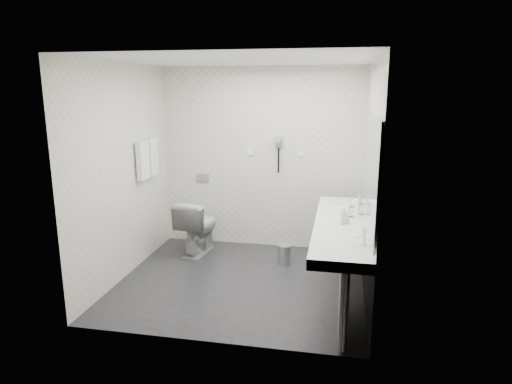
# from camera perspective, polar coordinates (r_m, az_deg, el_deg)

# --- Properties ---
(floor) EXTENTS (2.80, 2.80, 0.00)m
(floor) POSITION_cam_1_polar(r_m,az_deg,el_deg) (5.35, -1.92, -11.31)
(floor) COLOR #252429
(floor) RESTS_ON ground
(ceiling) EXTENTS (2.80, 2.80, 0.00)m
(ceiling) POSITION_cam_1_polar(r_m,az_deg,el_deg) (4.88, -2.15, 16.49)
(ceiling) COLOR white
(ceiling) RESTS_ON wall_back
(wall_back) EXTENTS (2.80, 0.00, 2.80)m
(wall_back) POSITION_cam_1_polar(r_m,az_deg,el_deg) (6.22, 0.66, 4.24)
(wall_back) COLOR white
(wall_back) RESTS_ON floor
(wall_front) EXTENTS (2.80, 0.00, 2.80)m
(wall_front) POSITION_cam_1_polar(r_m,az_deg,el_deg) (3.74, -6.48, -1.90)
(wall_front) COLOR white
(wall_front) RESTS_ON floor
(wall_left) EXTENTS (0.00, 2.60, 2.60)m
(wall_left) POSITION_cam_1_polar(r_m,az_deg,el_deg) (5.45, -16.55, 2.40)
(wall_left) COLOR white
(wall_left) RESTS_ON floor
(wall_right) EXTENTS (0.00, 2.60, 2.60)m
(wall_right) POSITION_cam_1_polar(r_m,az_deg,el_deg) (4.85, 14.31, 1.26)
(wall_right) COLOR white
(wall_right) RESTS_ON floor
(vanity_counter) EXTENTS (0.55, 2.20, 0.10)m
(vanity_counter) POSITION_cam_1_polar(r_m,az_deg,el_deg) (4.76, 10.82, -4.39)
(vanity_counter) COLOR white
(vanity_counter) RESTS_ON floor
(vanity_panel) EXTENTS (0.03, 2.15, 0.75)m
(vanity_panel) POSITION_cam_1_polar(r_m,az_deg,el_deg) (4.91, 10.90, -9.14)
(vanity_panel) COLOR gray
(vanity_panel) RESTS_ON floor
(vanity_post_near) EXTENTS (0.06, 0.06, 0.75)m
(vanity_post_near) POSITION_cam_1_polar(r_m,az_deg,el_deg) (3.96, 11.26, -14.83)
(vanity_post_near) COLOR silver
(vanity_post_near) RESTS_ON floor
(vanity_post_far) EXTENTS (0.06, 0.06, 0.75)m
(vanity_post_far) POSITION_cam_1_polar(r_m,az_deg,el_deg) (5.88, 11.25, -5.33)
(vanity_post_far) COLOR silver
(vanity_post_far) RESTS_ON floor
(mirror) EXTENTS (0.02, 2.20, 1.05)m
(mirror) POSITION_cam_1_polar(r_m,az_deg,el_deg) (4.62, 14.39, 3.19)
(mirror) COLOR #B2BCC6
(mirror) RESTS_ON wall_right
(basin_near) EXTENTS (0.40, 0.31, 0.05)m
(basin_near) POSITION_cam_1_polar(r_m,az_deg,el_deg) (4.13, 10.77, -6.61)
(basin_near) COLOR white
(basin_near) RESTS_ON vanity_counter
(basin_far) EXTENTS (0.40, 0.31, 0.05)m
(basin_far) POSITION_cam_1_polar(r_m,az_deg,el_deg) (5.38, 10.88, -1.96)
(basin_far) COLOR white
(basin_far) RESTS_ON vanity_counter
(faucet_near) EXTENTS (0.04, 0.04, 0.15)m
(faucet_near) POSITION_cam_1_polar(r_m,az_deg,el_deg) (4.11, 13.56, -5.54)
(faucet_near) COLOR silver
(faucet_near) RESTS_ON vanity_counter
(faucet_far) EXTENTS (0.04, 0.04, 0.15)m
(faucet_far) POSITION_cam_1_polar(r_m,az_deg,el_deg) (5.36, 13.01, -1.12)
(faucet_far) COLOR silver
(faucet_far) RESTS_ON vanity_counter
(soap_bottle_a) EXTENTS (0.05, 0.05, 0.11)m
(soap_bottle_a) POSITION_cam_1_polar(r_m,az_deg,el_deg) (4.70, 11.49, -3.33)
(soap_bottle_a) COLOR silver
(soap_bottle_a) RESTS_ON vanity_counter
(soap_bottle_b) EXTENTS (0.10, 0.10, 0.09)m
(soap_bottle_b) POSITION_cam_1_polar(r_m,az_deg,el_deg) (4.97, 11.14, -2.49)
(soap_bottle_b) COLOR silver
(soap_bottle_b) RESTS_ON vanity_counter
(soap_bottle_c) EXTENTS (0.05, 0.05, 0.11)m
(soap_bottle_c) POSITION_cam_1_polar(r_m,az_deg,el_deg) (4.65, 10.94, -3.48)
(soap_bottle_c) COLOR silver
(soap_bottle_c) RESTS_ON vanity_counter
(glass_left) EXTENTS (0.06, 0.06, 0.11)m
(glass_left) POSITION_cam_1_polar(r_m,az_deg,el_deg) (4.95, 12.01, -2.48)
(glass_left) COLOR silver
(glass_left) RESTS_ON vanity_counter
(glass_right) EXTENTS (0.08, 0.08, 0.12)m
(glass_right) POSITION_cam_1_polar(r_m,az_deg,el_deg) (5.08, 13.25, -2.13)
(glass_right) COLOR silver
(glass_right) RESTS_ON vanity_counter
(toilet) EXTENTS (0.51, 0.78, 0.74)m
(toilet) POSITION_cam_1_polar(r_m,az_deg,el_deg) (6.16, -7.42, -4.36)
(toilet) COLOR white
(toilet) RESTS_ON floor
(flush_plate) EXTENTS (0.18, 0.02, 0.12)m
(flush_plate) POSITION_cam_1_polar(r_m,az_deg,el_deg) (6.46, -6.82, 1.78)
(flush_plate) COLOR #B2B5BA
(flush_plate) RESTS_ON wall_back
(pedal_bin) EXTENTS (0.23, 0.23, 0.24)m
(pedal_bin) POSITION_cam_1_polar(r_m,az_deg,el_deg) (5.81, 3.62, -8.02)
(pedal_bin) COLOR #B2B5BA
(pedal_bin) RESTS_ON floor
(bin_lid) EXTENTS (0.17, 0.17, 0.01)m
(bin_lid) POSITION_cam_1_polar(r_m,az_deg,el_deg) (5.76, 3.64, -6.84)
(bin_lid) COLOR #B2B5BA
(bin_lid) RESTS_ON pedal_bin
(towel_rail) EXTENTS (0.02, 0.62, 0.02)m
(towel_rail) POSITION_cam_1_polar(r_m,az_deg,el_deg) (5.87, -13.85, 6.27)
(towel_rail) COLOR silver
(towel_rail) RESTS_ON wall_left
(towel_near) EXTENTS (0.07, 0.24, 0.48)m
(towel_near) POSITION_cam_1_polar(r_m,az_deg,el_deg) (5.77, -14.21, 3.93)
(towel_near) COLOR white
(towel_near) RESTS_ON towel_rail
(towel_far) EXTENTS (0.07, 0.24, 0.48)m
(towel_far) POSITION_cam_1_polar(r_m,az_deg,el_deg) (6.02, -13.10, 4.37)
(towel_far) COLOR white
(towel_far) RESTS_ON towel_rail
(dryer_cradle) EXTENTS (0.10, 0.04, 0.14)m
(dryer_cradle) POSITION_cam_1_polar(r_m,az_deg,el_deg) (6.12, 2.93, 6.43)
(dryer_cradle) COLOR gray
(dryer_cradle) RESTS_ON wall_back
(dryer_barrel) EXTENTS (0.08, 0.14, 0.08)m
(dryer_barrel) POSITION_cam_1_polar(r_m,az_deg,el_deg) (6.04, 2.84, 6.64)
(dryer_barrel) COLOR gray
(dryer_barrel) RESTS_ON dryer_cradle
(dryer_cord) EXTENTS (0.02, 0.02, 0.35)m
(dryer_cord) POSITION_cam_1_polar(r_m,az_deg,el_deg) (6.14, 2.88, 4.10)
(dryer_cord) COLOR black
(dryer_cord) RESTS_ON dryer_cradle
(switch_plate_a) EXTENTS (0.09, 0.02, 0.09)m
(switch_plate_a) POSITION_cam_1_polar(r_m,az_deg,el_deg) (6.22, -0.73, 5.17)
(switch_plate_a) COLOR white
(switch_plate_a) RESTS_ON wall_back
(switch_plate_b) EXTENTS (0.09, 0.02, 0.09)m
(switch_plate_b) POSITION_cam_1_polar(r_m,az_deg,el_deg) (6.12, 5.73, 4.97)
(switch_plate_b) COLOR white
(switch_plate_b) RESTS_ON wall_back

